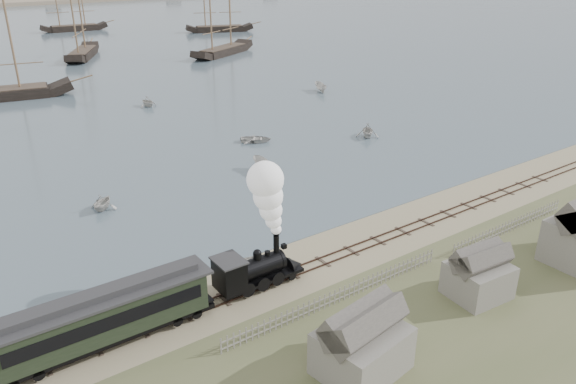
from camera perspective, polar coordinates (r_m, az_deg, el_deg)
ground at (r=48.50m, az=5.79°, el=-4.70°), size 600.00×600.00×0.00m
rail_track at (r=47.20m, az=7.38°, el=-5.58°), size 120.00×1.80×0.16m
picket_fence_west at (r=40.33m, az=5.29°, el=-11.08°), size 19.00×0.10×1.20m
picket_fence_east at (r=52.96m, az=21.55°, el=-3.80°), size 15.00×0.10×1.20m
shed_left at (r=34.96m, az=7.39°, el=-17.50°), size 5.00×4.00×4.10m
shed_mid at (r=43.04m, az=18.53°, el=-9.91°), size 4.00×3.50×3.60m
locomotive at (r=40.16m, az=-2.06°, el=-4.14°), size 7.29×2.72×9.09m
passenger_coach at (r=36.98m, az=-18.23°, el=-11.84°), size 14.02×2.70×3.40m
beached_dinghy at (r=44.25m, az=-2.76°, el=-7.03°), size 3.37×4.05×0.72m
rowboat_1 at (r=55.79m, az=-18.37°, el=-0.96°), size 3.94×3.95×1.58m
rowboat_2 at (r=62.06m, az=-2.50°, el=2.69°), size 3.90×1.64×1.48m
rowboat_3 at (r=72.10m, az=-3.30°, el=5.40°), size 4.64×4.86×0.82m
rowboat_4 at (r=74.57m, az=8.08°, el=6.23°), size 4.55×4.49×1.82m
rowboat_5 at (r=98.73m, az=3.32°, el=10.58°), size 4.14×2.62×1.50m
rowboat_7 at (r=91.43m, az=-14.07°, el=8.92°), size 3.51×3.16×1.64m
schooner_3 at (r=137.87m, az=-20.67°, el=16.78°), size 13.25×19.44×20.00m
schooner_4 at (r=134.38m, az=-6.80°, el=17.90°), size 20.52×13.87×20.00m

